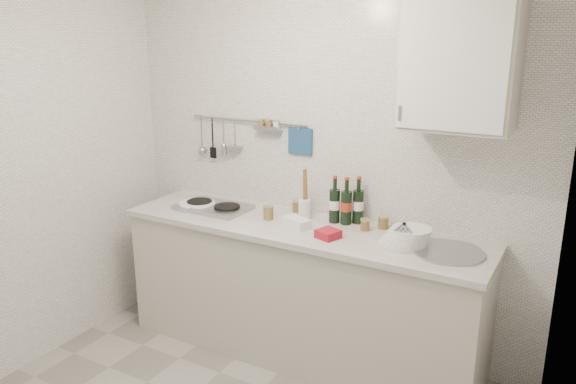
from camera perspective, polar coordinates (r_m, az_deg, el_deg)
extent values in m
cube|color=silver|center=(3.79, 3.48, 2.62)|extent=(3.00, 0.02, 2.50)
cube|color=silver|center=(2.11, 23.98, -9.97)|extent=(0.02, 2.80, 2.50)
cube|color=#B0ADA2|center=(3.81, 1.24, -10.24)|extent=(2.40, 0.60, 0.88)
cube|color=silver|center=(3.63, 1.29, -3.71)|extent=(2.44, 0.64, 0.04)
cube|color=black|center=(4.01, 1.35, -15.13)|extent=(2.34, 0.52, 0.10)
cube|color=#93969B|center=(3.98, -7.61, -1.54)|extent=(0.50, 0.32, 0.03)
cylinder|color=black|center=(4.05, -8.98, -0.98)|extent=(0.18, 0.18, 0.01)
cylinder|color=black|center=(3.91, -6.22, -1.49)|extent=(0.18, 0.18, 0.01)
cylinder|color=#93969B|center=(3.31, 16.00, -5.88)|extent=(0.40, 0.40, 0.02)
cylinder|color=#93969B|center=(3.33, 15.93, -6.77)|extent=(0.34, 0.34, 0.10)
cylinder|color=#93969B|center=(3.99, -4.13, 7.24)|extent=(0.95, 0.02, 0.02)
cube|color=navy|center=(3.81, 1.25, 5.19)|extent=(0.18, 0.02, 0.18)
cube|color=#B0ADA2|center=(3.22, 17.08, 12.21)|extent=(0.60, 0.35, 0.70)
cube|color=white|center=(3.05, 16.30, 12.10)|extent=(0.56, 0.01, 0.66)
cylinder|color=#93969B|center=(3.13, 11.23, 7.91)|extent=(0.01, 0.01, 0.08)
cylinder|color=#4F67B3|center=(4.04, -9.41, -1.48)|extent=(0.27, 0.27, 0.01)
cylinder|color=#4F67B3|center=(4.03, -9.32, -1.31)|extent=(0.26, 0.26, 0.01)
cylinder|color=#4F67B3|center=(4.03, -9.22, -1.14)|extent=(0.26, 0.26, 0.01)
cylinder|color=white|center=(3.37, 11.57, -5.17)|extent=(0.27, 0.27, 0.01)
cylinder|color=white|center=(3.37, 11.70, -4.96)|extent=(0.27, 0.27, 0.01)
cylinder|color=white|center=(3.36, 11.83, -4.75)|extent=(0.26, 0.26, 0.01)
cylinder|color=white|center=(3.36, 11.96, -4.53)|extent=(0.26, 0.26, 0.01)
cylinder|color=white|center=(3.36, 12.09, -4.32)|extent=(0.25, 0.25, 0.01)
cylinder|color=white|center=(3.36, 12.22, -4.11)|extent=(0.24, 0.24, 0.01)
cylinder|color=white|center=(3.35, 12.35, -3.90)|extent=(0.24, 0.24, 0.01)
cylinder|color=white|center=(3.35, 12.48, -3.69)|extent=(0.23, 0.23, 0.01)
cube|color=white|center=(3.59, 0.86, -3.11)|extent=(0.21, 0.16, 0.06)
cube|color=#B81430|center=(3.41, 4.10, -4.28)|extent=(0.16, 0.16, 0.05)
cylinder|color=white|center=(3.75, 1.69, -1.73)|extent=(0.08, 0.08, 0.13)
cylinder|color=brown|center=(3.70, 1.85, 0.57)|extent=(0.03, 0.06, 0.25)
cylinder|color=brown|center=(3.72, 1.64, 0.50)|extent=(0.04, 0.05, 0.23)
cylinder|color=brown|center=(3.89, 0.88, -1.51)|extent=(0.06, 0.06, 0.07)
cylinder|color=tan|center=(3.88, 0.88, -0.93)|extent=(0.06, 0.06, 0.01)
cylinder|color=brown|center=(3.61, 9.65, -3.12)|extent=(0.06, 0.06, 0.07)
cylinder|color=tan|center=(3.60, 9.68, -2.50)|extent=(0.07, 0.07, 0.01)
cylinder|color=brown|center=(3.56, 7.83, -3.39)|extent=(0.06, 0.06, 0.06)
cylinder|color=tan|center=(3.55, 7.85, -2.81)|extent=(0.06, 0.06, 0.01)
cylinder|color=brown|center=(3.73, -2.00, -2.13)|extent=(0.07, 0.07, 0.09)
cylinder|color=tan|center=(3.72, -2.01, -1.40)|extent=(0.07, 0.07, 0.01)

